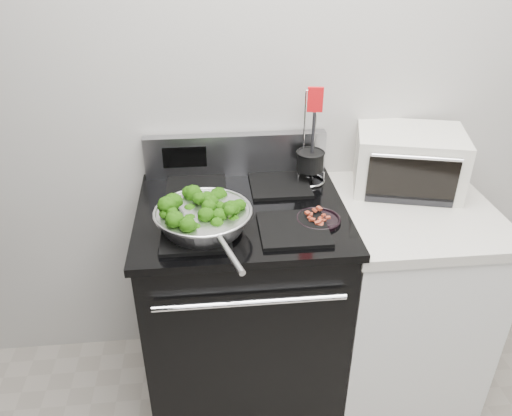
{
  "coord_description": "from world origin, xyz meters",
  "views": [
    {
      "loc": [
        -0.41,
        -0.22,
        1.89
      ],
      "look_at": [
        -0.25,
        1.36,
        0.98
      ],
      "focal_mm": 35.0,
      "sensor_mm": 36.0,
      "label": 1
    }
  ],
  "objects": [
    {
      "name": "back_wall",
      "position": [
        0.0,
        1.75,
        1.35
      ],
      "size": [
        4.0,
        0.02,
        2.7
      ],
      "primitive_type": "cube",
      "color": "#B9B6B0",
      "rests_on": "ground"
    },
    {
      "name": "gas_range",
      "position": [
        -0.3,
        1.41,
        0.49
      ],
      "size": [
        0.79,
        0.69,
        1.13
      ],
      "color": "black",
      "rests_on": "floor"
    },
    {
      "name": "counter",
      "position": [
        0.39,
        1.41,
        0.46
      ],
      "size": [
        0.62,
        0.68,
        0.92
      ],
      "color": "white",
      "rests_on": "floor"
    },
    {
      "name": "skillet",
      "position": [
        -0.44,
        1.27,
        1.0
      ],
      "size": [
        0.34,
        0.53,
        0.07
      ],
      "rotation": [
        0.0,
        0.0,
        0.3
      ],
      "color": "silver",
      "rests_on": "gas_range"
    },
    {
      "name": "broccoli_pile",
      "position": [
        -0.44,
        1.27,
        1.02
      ],
      "size": [
        0.27,
        0.27,
        0.09
      ],
      "primitive_type": null,
      "color": "black",
      "rests_on": "skillet"
    },
    {
      "name": "bacon_plate",
      "position": [
        -0.03,
        1.29,
        0.97
      ],
      "size": [
        0.16,
        0.16,
        0.04
      ],
      "rotation": [
        0.0,
        0.0,
        0.32
      ],
      "color": "black",
      "rests_on": "gas_range"
    },
    {
      "name": "utensil_holder",
      "position": [
        -0.0,
        1.61,
        1.02
      ],
      "size": [
        0.13,
        0.13,
        0.4
      ],
      "rotation": [
        0.0,
        0.0,
        -0.17
      ],
      "color": "silver",
      "rests_on": "gas_range"
    },
    {
      "name": "toaster_oven",
      "position": [
        0.4,
        1.58,
        1.04
      ],
      "size": [
        0.49,
        0.42,
        0.24
      ],
      "rotation": [
        0.0,
        0.0,
        -0.26
      ],
      "color": "silver",
      "rests_on": "counter"
    }
  ]
}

